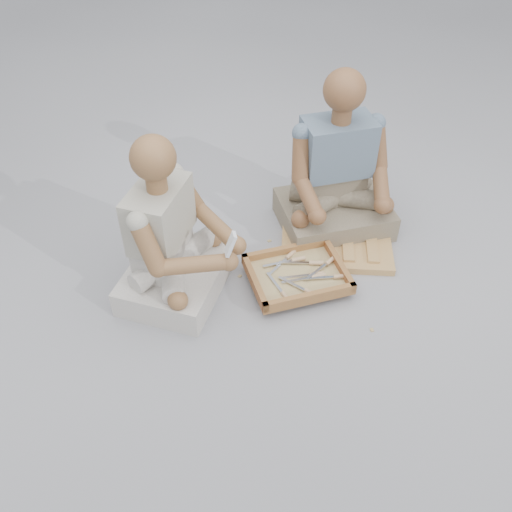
# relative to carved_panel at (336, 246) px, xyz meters

# --- Properties ---
(ground) EXTENTS (60.00, 60.00, 0.00)m
(ground) POSITION_rel_carved_panel_xyz_m (-0.29, -0.62, -0.02)
(ground) COLOR #999A9F
(ground) RESTS_ON ground
(carved_panel) EXTENTS (0.57, 0.39, 0.04)m
(carved_panel) POSITION_rel_carved_panel_xyz_m (0.00, 0.00, 0.00)
(carved_panel) COLOR #A86E41
(carved_panel) RESTS_ON ground
(tool_tray) EXTENTS (0.56, 0.51, 0.06)m
(tool_tray) POSITION_rel_carved_panel_xyz_m (-0.20, -0.28, 0.04)
(tool_tray) COLOR brown
(tool_tray) RESTS_ON carved_panel
(chisel_0) EXTENTS (0.22, 0.07, 0.02)m
(chisel_0) POSITION_rel_carved_panel_xyz_m (-0.13, -0.27, 0.04)
(chisel_0) COLOR silver
(chisel_0) RESTS_ON tool_tray
(chisel_1) EXTENTS (0.13, 0.20, 0.02)m
(chisel_1) POSITION_rel_carved_panel_xyz_m (-0.26, -0.42, 0.05)
(chisel_1) COLOR silver
(chisel_1) RESTS_ON tool_tray
(chisel_2) EXTENTS (0.20, 0.13, 0.02)m
(chisel_2) POSITION_rel_carved_panel_xyz_m (-0.15, -0.40, 0.05)
(chisel_2) COLOR silver
(chisel_2) RESTS_ON tool_tray
(chisel_3) EXTENTS (0.21, 0.09, 0.02)m
(chisel_3) POSITION_rel_carved_panel_xyz_m (-0.12, -0.29, 0.05)
(chisel_3) COLOR silver
(chisel_3) RESTS_ON tool_tray
(chisel_4) EXTENTS (0.13, 0.19, 0.02)m
(chisel_4) POSITION_rel_carved_panel_xyz_m (-0.25, -0.16, 0.05)
(chisel_4) COLOR silver
(chisel_4) RESTS_ON tool_tray
(chisel_5) EXTENTS (0.22, 0.03, 0.02)m
(chisel_5) POSITION_rel_carved_panel_xyz_m (-0.13, -0.20, 0.05)
(chisel_5) COLOR silver
(chisel_5) RESTS_ON tool_tray
(chisel_6) EXTENTS (0.21, 0.10, 0.02)m
(chisel_6) POSITION_rel_carved_panel_xyz_m (-0.22, -0.18, 0.05)
(chisel_6) COLOR silver
(chisel_6) RESTS_ON tool_tray
(chisel_7) EXTENTS (0.16, 0.18, 0.02)m
(chisel_7) POSITION_rel_carved_panel_xyz_m (-0.05, -0.19, 0.06)
(chisel_7) COLOR silver
(chisel_7) RESTS_ON tool_tray
(chisel_8) EXTENTS (0.22, 0.05, 0.02)m
(chisel_8) POSITION_rel_carved_panel_xyz_m (-0.01, -0.29, 0.05)
(chisel_8) COLOR silver
(chisel_8) RESTS_ON tool_tray
(wood_chip_0) EXTENTS (0.02, 0.02, 0.00)m
(wood_chip_0) POSITION_rel_carved_panel_xyz_m (-0.45, -0.09, -0.02)
(wood_chip_0) COLOR tan
(wood_chip_0) RESTS_ON ground
(wood_chip_1) EXTENTS (0.02, 0.02, 0.00)m
(wood_chip_1) POSITION_rel_carved_panel_xyz_m (0.02, -0.07, -0.02)
(wood_chip_1) COLOR tan
(wood_chip_1) RESTS_ON ground
(wood_chip_2) EXTENTS (0.02, 0.02, 0.00)m
(wood_chip_2) POSITION_rel_carved_panel_xyz_m (0.15, -0.55, -0.02)
(wood_chip_2) COLOR tan
(wood_chip_2) RESTS_ON ground
(wood_chip_3) EXTENTS (0.02, 0.02, 0.00)m
(wood_chip_3) POSITION_rel_carved_panel_xyz_m (-0.15, -0.24, -0.02)
(wood_chip_3) COLOR tan
(wood_chip_3) RESTS_ON ground
(wood_chip_4) EXTENTS (0.02, 0.02, 0.00)m
(wood_chip_4) POSITION_rel_carved_panel_xyz_m (0.10, -0.06, -0.02)
(wood_chip_4) COLOR tan
(wood_chip_4) RESTS_ON ground
(wood_chip_5) EXTENTS (0.02, 0.02, 0.00)m
(wood_chip_5) POSITION_rel_carved_panel_xyz_m (-0.35, 0.03, -0.02)
(wood_chip_5) COLOR tan
(wood_chip_5) RESTS_ON ground
(wood_chip_6) EXTENTS (0.02, 0.02, 0.00)m
(wood_chip_6) POSITION_rel_carved_panel_xyz_m (-0.48, -0.25, -0.02)
(wood_chip_6) COLOR tan
(wood_chip_6) RESTS_ON ground
(wood_chip_7) EXTENTS (0.02, 0.02, 0.00)m
(wood_chip_7) POSITION_rel_carved_panel_xyz_m (-0.46, -0.10, -0.02)
(wood_chip_7) COLOR tan
(wood_chip_7) RESTS_ON ground
(wood_chip_8) EXTENTS (0.02, 0.02, 0.00)m
(wood_chip_8) POSITION_rel_carved_panel_xyz_m (-0.01, -0.22, -0.02)
(wood_chip_8) COLOR tan
(wood_chip_8) RESTS_ON ground
(craftsman) EXTENTS (0.61, 0.61, 0.83)m
(craftsman) POSITION_rel_carved_panel_xyz_m (-0.78, -0.34, 0.26)
(craftsman) COLOR beige
(craftsman) RESTS_ON ground
(companion) EXTENTS (0.68, 0.61, 0.88)m
(companion) POSITION_rel_carved_panel_xyz_m (-0.02, 0.21, 0.27)
(companion) COLOR #7B7158
(companion) RESTS_ON ground
(mobile_phone) EXTENTS (0.06, 0.06, 0.11)m
(mobile_phone) POSITION_rel_carved_panel_xyz_m (-0.49, -0.47, 0.38)
(mobile_phone) COLOR silver
(mobile_phone) RESTS_ON craftsman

